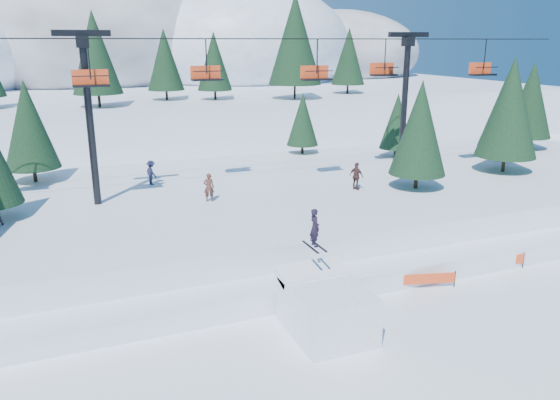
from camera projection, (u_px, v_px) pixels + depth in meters
name	position (u px, v px, depth m)	size (l,w,h in m)	color
ground	(376.00, 361.00, 21.58)	(160.00, 160.00, 0.00)	white
mid_shelf	(238.00, 207.00, 37.26)	(70.00, 22.00, 2.50)	white
berm	(296.00, 272.00, 28.55)	(70.00, 6.00, 1.10)	white
mountain_ridge	(93.00, 58.00, 82.37)	(119.00, 60.81, 26.46)	white
jump_kicker	(326.00, 307.00, 23.43)	(3.12, 4.35, 5.17)	white
chairlift	(262.00, 86.00, 35.71)	(46.00, 3.21, 10.28)	black
conifer_stand	(253.00, 125.00, 35.89)	(61.45, 17.88, 8.76)	black
distant_skiers	(244.00, 175.00, 37.20)	(31.54, 7.81, 1.87)	#462825
banner_near	(429.00, 279.00, 27.73)	(2.77, 0.76, 0.90)	black
banner_far	(501.00, 261.00, 30.04)	(2.80, 0.63, 0.90)	black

